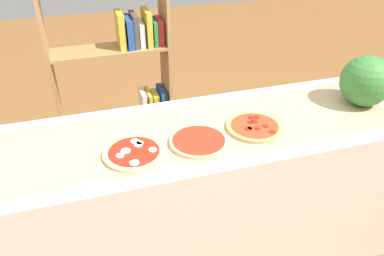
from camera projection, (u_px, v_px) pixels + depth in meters
ground_plane at (192, 255)px, 2.41m from camera, size 12.00×12.00×0.00m
counter at (192, 201)px, 2.15m from camera, size 2.38×0.70×0.95m
parchment_paper at (192, 131)px, 1.90m from camera, size 2.19×0.54×0.00m
pizza_mozzarella_0 at (134, 152)px, 1.73m from camera, size 0.29×0.29×0.02m
pizza_plain_1 at (199, 141)px, 1.80m from camera, size 0.28×0.28×0.02m
pizza_pepperoni_2 at (255, 127)px, 1.92m from camera, size 0.29×0.29×0.02m
watermelon at (367, 81)px, 2.07m from camera, size 0.28×0.28×0.28m
bookshelf at (128, 92)px, 2.69m from camera, size 0.79×0.27×1.64m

